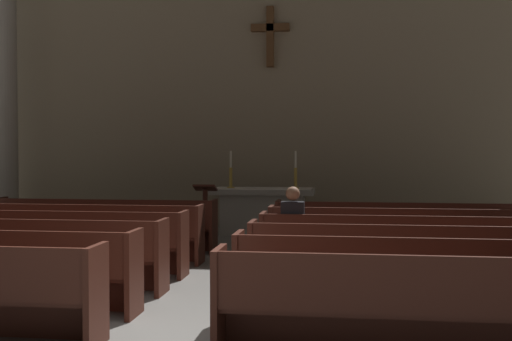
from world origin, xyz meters
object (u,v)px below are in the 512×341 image
object	(u,v)px
pew_left_row_5	(79,232)
pew_right_row_3	(419,263)
pew_left_row_4	(49,242)
altar	(263,210)
lone_worshipper	(293,231)
lectern	(205,214)
pew_left_row_3	(11,254)
pew_right_row_5	(402,238)
pew_right_row_4	(410,249)
column_left_third	(3,70)
candlestick_left	(231,176)
pew_left_row_6	(104,225)
candlestick_right	(296,176)
pew_right_row_6	(396,229)
pew_right_row_1	(450,308)
pew_right_row_2	(432,282)

from	to	relation	value
pew_left_row_5	pew_right_row_3	bearing A→B (deg)	-22.66
pew_left_row_4	pew_left_row_5	world-z (taller)	same
pew_left_row_4	altar	xyz separation A→B (m)	(2.59, 4.69, 0.06)
lone_worshipper	lectern	bearing A→B (deg)	120.18
pew_left_row_3	pew_right_row_5	world-z (taller)	same
pew_left_row_3	lone_worshipper	xyz separation A→B (m)	(3.59, 1.12, 0.22)
pew_right_row_4	lone_worshipper	bearing A→B (deg)	178.59
column_left_third	lectern	bearing A→B (deg)	-13.99
pew_left_row_5	candlestick_left	xyz separation A→B (m)	(1.89, 3.61, 0.79)
pew_left_row_4	pew_left_row_6	xyz separation A→B (m)	(0.00, 2.16, 0.00)
candlestick_right	lectern	bearing A→B (deg)	-144.88
pew_right_row_6	altar	xyz separation A→B (m)	(-2.59, 2.52, 0.06)
pew_left_row_4	candlestick_right	size ratio (longest dim) A/B	5.13
altar	candlestick_left	distance (m)	1.02
pew_left_row_5	column_left_third	size ratio (longest dim) A/B	0.55
pew_right_row_5	candlestick_right	xyz separation A→B (m)	(-1.89, 3.61, 0.79)
pew_right_row_1	lectern	xyz separation A→B (m)	(-3.60, 6.73, 0.07)
pew_right_row_4	lone_worshipper	world-z (taller)	lone_worshipper
pew_right_row_1	candlestick_left	size ratio (longest dim) A/B	5.13
pew_left_row_5	candlestick_right	xyz separation A→B (m)	(3.29, 3.61, 0.79)
pew_right_row_3	lone_worshipper	xyz separation A→B (m)	(-1.59, 1.12, 0.22)
pew_left_row_3	pew_right_row_4	distance (m)	5.29
pew_left_row_4	pew_right_row_1	xyz separation A→B (m)	(5.18, -3.24, 0.00)
pew_right_row_5	altar	distance (m)	4.44
pew_left_row_3	pew_left_row_6	world-z (taller)	same
pew_left_row_4	column_left_third	distance (m)	6.58
pew_left_row_5	pew_right_row_2	xyz separation A→B (m)	(5.18, -3.24, 0.00)
pew_right_row_1	pew_right_row_4	world-z (taller)	same
pew_left_row_3	altar	distance (m)	6.32
pew_left_row_5	pew_right_row_3	world-z (taller)	same
pew_left_row_4	altar	distance (m)	5.36
pew_right_row_3	column_left_third	xyz separation A→B (m)	(-8.52, 5.80, 3.15)
pew_right_row_5	column_left_third	distance (m)	9.78
pew_left_row_4	lectern	world-z (taller)	lectern
pew_left_row_3	pew_right_row_6	world-z (taller)	same
pew_left_row_5	candlestick_left	size ratio (longest dim) A/B	5.13
pew_right_row_1	candlestick_left	world-z (taller)	candlestick_left
pew_left_row_3	candlestick_left	distance (m)	6.12
pew_right_row_1	pew_right_row_2	size ratio (longest dim) A/B	1.00
pew_left_row_3	candlestick_left	size ratio (longest dim) A/B	5.13
pew_right_row_2	lectern	world-z (taller)	lectern
column_left_third	candlestick_left	bearing A→B (deg)	-0.29
candlestick_right	lectern	size ratio (longest dim) A/B	0.69
pew_left_row_6	pew_right_row_2	distance (m)	6.75
candlestick_right	pew_left_row_4	bearing A→B (deg)	-125.08
pew_left_row_6	candlestick_right	size ratio (longest dim) A/B	5.13
pew_right_row_3	pew_left_row_3	bearing A→B (deg)	180.00
pew_right_row_4	pew_left_row_6	bearing A→B (deg)	157.34
pew_left_row_6	candlestick_left	distance (m)	3.25
altar	lectern	xyz separation A→B (m)	(-1.01, -1.20, 0.01)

